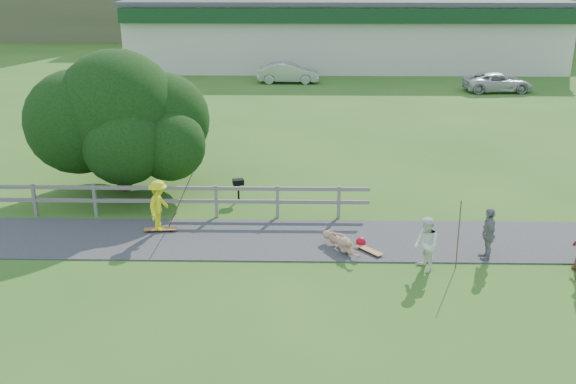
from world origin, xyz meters
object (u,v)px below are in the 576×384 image
skater_rider (159,208)px  spectator_b (488,234)px  car_silver (288,73)px  car_white (498,82)px  spectator_a (426,245)px  skater_fallen (341,242)px  bbq (238,190)px  tree (121,141)px

skater_rider → spectator_b: skater_rider is taller
car_silver → car_white: 13.62m
skater_rider → car_silver: size_ratio=0.39×
skater_rider → spectator_a: skater_rider is taller
skater_rider → skater_fallen: 5.71m
bbq → car_white: bearing=37.8°
skater_rider → spectator_b: (9.61, -1.68, -0.02)m
car_white → spectator_a: bearing=155.6°
skater_rider → bbq: 3.53m
spectator_b → car_silver: (-6.13, 26.91, -0.09)m
skater_fallen → skater_rider: bearing=134.4°
skater_rider → car_silver: skater_rider is taller
bbq → spectator_b: bearing=-46.4°
skater_rider → spectator_b: 9.76m
spectator_b → spectator_a: bearing=-66.1°
skater_fallen → car_white: (11.28, 23.74, 0.31)m
car_white → skater_rider: bearing=138.8°
spectator_b → car_silver: 27.60m
car_silver → tree: size_ratio=0.59×
tree → bbq: 4.67m
spectator_b → tree: tree is taller
spectator_b → bbq: (-7.43, 4.43, -0.37)m
spectator_b → bbq: bearing=-118.6°
car_silver → car_white: bearing=-101.4°
spectator_a → tree: bearing=-140.8°
skater_fallen → tree: size_ratio=0.22×
car_white → car_silver: bearing=73.9°
skater_rider → bbq: size_ratio=1.98×
bbq → spectator_a: bearing=-58.5°
car_silver → tree: tree is taller
spectator_b → bbq: 8.66m
skater_rider → car_white: 28.06m
skater_fallen → bbq: 5.25m
spectator_a → skater_fallen: bearing=-135.7°
spectator_a → car_white: (9.07, 24.88, -0.17)m
spectator_a → bbq: 7.61m
spectator_a → tree: size_ratio=0.22×
spectator_b → car_white: size_ratio=0.36×
tree → bbq: bearing=-14.4°
skater_rider → car_white: skater_rider is taller
skater_fallen → bbq: bearing=97.2°
skater_rider → car_white: bearing=-24.0°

